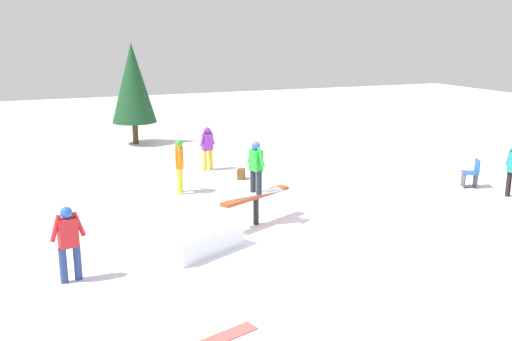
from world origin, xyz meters
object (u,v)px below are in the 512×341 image
(bystander_purple, at_px, (207,146))
(pine_tree_near, at_px, (133,83))
(rail_feature, at_px, (256,199))
(bystander_orange, at_px, (179,163))
(main_rider_on_rail, at_px, (256,169))
(bystander_red, at_px, (68,240))
(loose_snowboard_coral, at_px, (220,338))
(folding_chair, at_px, (472,174))
(backpack_on_snow, at_px, (241,174))

(bystander_purple, relative_size, pine_tree_near, 0.35)
(rail_feature, relative_size, bystander_orange, 1.32)
(pine_tree_near, bearing_deg, rail_feature, -85.85)
(pine_tree_near, bearing_deg, main_rider_on_rail, -85.85)
(bystander_red, height_order, loose_snowboard_coral, bystander_red)
(bystander_red, height_order, folding_chair, bystander_red)
(rail_feature, bearing_deg, backpack_on_snow, 48.48)
(rail_feature, xyz_separation_m, folding_chair, (7.42, 0.71, -0.24))
(bystander_red, xyz_separation_m, backpack_on_snow, (5.76, 6.03, -0.67))
(rail_feature, bearing_deg, pine_tree_near, 68.54)
(folding_chair, bearing_deg, main_rider_on_rail, -57.70)
(loose_snowboard_coral, bearing_deg, bystander_red, -75.08)
(bystander_orange, relative_size, bystander_red, 1.08)
(rail_feature, height_order, bystander_red, bystander_red)
(main_rider_on_rail, xyz_separation_m, bystander_orange, (-1.02, 3.46, -0.52))
(bystander_orange, height_order, backpack_on_snow, bystander_orange)
(folding_chair, bearing_deg, loose_snowboard_coral, -34.12)
(bystander_purple, height_order, loose_snowboard_coral, bystander_purple)
(main_rider_on_rail, bearing_deg, loose_snowboard_coral, -129.93)
(bystander_purple, bearing_deg, pine_tree_near, 78.07)
(rail_feature, distance_m, main_rider_on_rail, 0.77)
(bystander_red, distance_m, bystander_purple, 9.21)
(bystander_red, bearing_deg, bystander_orange, 42.55)
(rail_feature, relative_size, backpack_on_snow, 6.27)
(main_rider_on_rail, bearing_deg, pine_tree_near, 82.15)
(bystander_red, relative_size, folding_chair, 1.70)
(bystander_red, height_order, backpack_on_snow, bystander_red)
(rail_feature, bearing_deg, bystander_red, 175.26)
(bystander_purple, height_order, pine_tree_near, pine_tree_near)
(rail_feature, distance_m, bystander_orange, 3.62)
(bystander_red, distance_m, loose_snowboard_coral, 3.77)
(main_rider_on_rail, relative_size, folding_chair, 1.71)
(backpack_on_snow, bearing_deg, bystander_red, -11.41)
(main_rider_on_rail, distance_m, backpack_on_snow, 4.64)
(bystander_orange, bearing_deg, backpack_on_snow, 122.57)
(loose_snowboard_coral, bearing_deg, bystander_purple, -123.88)
(folding_chair, bearing_deg, backpack_on_snow, -93.25)
(backpack_on_snow, distance_m, pine_tree_near, 7.91)
(bystander_orange, relative_size, folding_chair, 1.84)
(folding_chair, relative_size, backpack_on_snow, 2.59)
(loose_snowboard_coral, bearing_deg, folding_chair, -168.39)
(bystander_orange, height_order, pine_tree_near, pine_tree_near)
(bystander_orange, distance_m, pine_tree_near, 8.26)
(main_rider_on_rail, relative_size, bystander_orange, 0.93)
(bystander_red, bearing_deg, loose_snowboard_coral, -70.99)
(rail_feature, height_order, loose_snowboard_coral, rail_feature)
(loose_snowboard_coral, bearing_deg, bystander_orange, -117.98)
(bystander_orange, height_order, loose_snowboard_coral, bystander_orange)
(bystander_red, relative_size, bystander_purple, 1.00)
(bystander_orange, xyz_separation_m, bystander_purple, (1.63, 2.45, -0.07))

